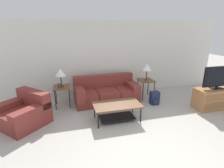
% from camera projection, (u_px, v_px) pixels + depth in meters
% --- Properties ---
extents(ground_plane, '(24.00, 24.00, 0.00)m').
position_uv_depth(ground_plane, '(148.00, 160.00, 3.24)').
color(ground_plane, '#B2ADA3').
extents(wall_back, '(8.88, 0.06, 2.60)m').
position_uv_depth(wall_back, '(105.00, 59.00, 6.18)').
color(wall_back, silver).
rests_on(wall_back, ground_plane).
extents(couch, '(2.09, 1.08, 0.82)m').
position_uv_depth(couch, '(106.00, 92.00, 5.81)').
color(couch, maroon).
rests_on(couch, ground_plane).
extents(armchair, '(1.45, 1.45, 0.80)m').
position_uv_depth(armchair, '(24.00, 113.00, 4.39)').
color(armchair, maroon).
rests_on(armchair, ground_plane).
extents(coffee_table, '(1.22, 0.68, 0.46)m').
position_uv_depth(coffee_table, '(117.00, 108.00, 4.55)').
color(coffee_table, brown).
rests_on(coffee_table, ground_plane).
extents(side_table_left, '(0.49, 0.53, 0.64)m').
position_uv_depth(side_table_left, '(62.00, 89.00, 5.32)').
color(side_table_left, brown).
rests_on(side_table_left, ground_plane).
extents(side_table_right, '(0.49, 0.53, 0.64)m').
position_uv_depth(side_table_right, '(146.00, 82.00, 6.01)').
color(side_table_right, brown).
rests_on(side_table_right, ground_plane).
extents(table_lamp_left, '(0.32, 0.32, 0.56)m').
position_uv_depth(table_lamp_left, '(60.00, 73.00, 5.17)').
color(table_lamp_left, '#472D1E').
rests_on(table_lamp_left, side_table_left).
extents(table_lamp_right, '(0.32, 0.32, 0.56)m').
position_uv_depth(table_lamp_right, '(147.00, 67.00, 5.85)').
color(table_lamp_right, '#472D1E').
rests_on(table_lamp_right, side_table_right).
extents(tv_console, '(1.23, 0.51, 0.62)m').
position_uv_depth(tv_console, '(214.00, 98.00, 5.28)').
color(tv_console, '#A87042').
rests_on(tv_console, ground_plane).
extents(television, '(1.00, 0.20, 0.67)m').
position_uv_depth(television, '(219.00, 77.00, 5.07)').
color(television, black).
rests_on(television, tv_console).
extents(backpack, '(0.27, 0.28, 0.42)m').
position_uv_depth(backpack, '(155.00, 98.00, 5.57)').
color(backpack, '#1E2847').
rests_on(backpack, ground_plane).
extents(picture_frame, '(0.10, 0.04, 0.13)m').
position_uv_depth(picture_frame, '(59.00, 86.00, 5.19)').
color(picture_frame, '#4C3828').
rests_on(picture_frame, side_table_left).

